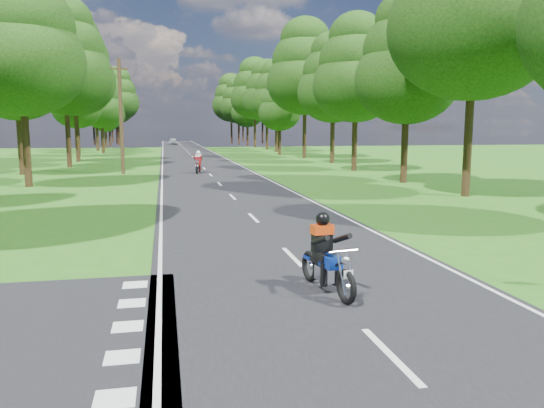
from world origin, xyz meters
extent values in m
plane|color=#276316|center=(0.00, 0.00, 0.00)|extent=(160.00, 160.00, 0.00)
cube|color=black|center=(0.00, 50.00, 0.01)|extent=(7.00, 140.00, 0.02)
cube|color=silver|center=(0.00, -4.00, 0.02)|extent=(0.12, 2.00, 0.01)
cube|color=silver|center=(0.00, 2.00, 0.02)|extent=(0.12, 2.00, 0.01)
cube|color=silver|center=(0.00, 8.00, 0.02)|extent=(0.12, 2.00, 0.01)
cube|color=silver|center=(0.00, 14.00, 0.02)|extent=(0.12, 2.00, 0.01)
cube|color=silver|center=(0.00, 20.00, 0.02)|extent=(0.12, 2.00, 0.01)
cube|color=silver|center=(0.00, 26.00, 0.02)|extent=(0.12, 2.00, 0.01)
cube|color=silver|center=(0.00, 32.00, 0.02)|extent=(0.12, 2.00, 0.01)
cube|color=silver|center=(0.00, 38.00, 0.02)|extent=(0.12, 2.00, 0.01)
cube|color=silver|center=(0.00, 44.00, 0.02)|extent=(0.12, 2.00, 0.01)
cube|color=silver|center=(0.00, 50.00, 0.02)|extent=(0.12, 2.00, 0.01)
cube|color=silver|center=(0.00, 56.00, 0.02)|extent=(0.12, 2.00, 0.01)
cube|color=silver|center=(0.00, 62.00, 0.02)|extent=(0.12, 2.00, 0.01)
cube|color=silver|center=(0.00, 68.00, 0.02)|extent=(0.12, 2.00, 0.01)
cube|color=silver|center=(0.00, 74.00, 0.02)|extent=(0.12, 2.00, 0.01)
cube|color=silver|center=(0.00, 80.00, 0.02)|extent=(0.12, 2.00, 0.01)
cube|color=silver|center=(0.00, 86.00, 0.02)|extent=(0.12, 2.00, 0.01)
cube|color=silver|center=(0.00, 92.00, 0.02)|extent=(0.12, 2.00, 0.01)
cube|color=silver|center=(0.00, 98.00, 0.02)|extent=(0.12, 2.00, 0.01)
cube|color=silver|center=(0.00, 104.00, 0.02)|extent=(0.12, 2.00, 0.01)
cube|color=silver|center=(0.00, 110.00, 0.02)|extent=(0.12, 2.00, 0.01)
cube|color=silver|center=(0.00, 116.00, 0.02)|extent=(0.12, 2.00, 0.01)
cube|color=silver|center=(-3.30, 50.00, 0.02)|extent=(0.10, 140.00, 0.01)
cube|color=silver|center=(3.30, 50.00, 0.02)|extent=(0.10, 140.00, 0.01)
cube|color=silver|center=(-3.80, -4.50, 0.02)|extent=(0.50, 0.50, 0.01)
cube|color=silver|center=(-3.80, -3.30, 0.02)|extent=(0.50, 0.50, 0.01)
cube|color=silver|center=(-3.80, -2.10, 0.02)|extent=(0.50, 0.50, 0.01)
cube|color=silver|center=(-3.80, -0.90, 0.02)|extent=(0.50, 0.50, 0.01)
cube|color=silver|center=(-3.80, 0.30, 0.02)|extent=(0.50, 0.50, 0.01)
cylinder|color=black|center=(-10.57, 20.76, 1.96)|extent=(0.40, 0.40, 3.91)
ellipsoid|color=#13330B|center=(-10.57, 20.76, 6.78)|extent=(6.85, 6.85, 5.82)
ellipsoid|color=#13330B|center=(-10.57, 20.76, 8.68)|extent=(5.87, 5.87, 4.99)
cylinder|color=black|center=(-12.94, 29.18, 1.90)|extent=(0.40, 0.40, 3.79)
ellipsoid|color=#13330B|center=(-12.94, 29.18, 6.57)|extent=(6.64, 6.64, 5.64)
ellipsoid|color=#13330B|center=(-12.94, 29.18, 8.41)|extent=(5.69, 5.69, 4.84)
ellipsoid|color=#13330B|center=(-12.94, 29.18, 10.26)|extent=(4.27, 4.27, 3.63)
cylinder|color=black|center=(-10.82, 35.60, 2.16)|extent=(0.40, 0.40, 4.32)
ellipsoid|color=#13330B|center=(-10.82, 35.60, 7.47)|extent=(7.56, 7.56, 6.42)
ellipsoid|color=#13330B|center=(-10.82, 35.60, 9.58)|extent=(6.48, 6.48, 5.51)
ellipsoid|color=#13330B|center=(-10.82, 35.60, 11.68)|extent=(4.86, 4.86, 4.13)
cylinder|color=black|center=(-11.26, 43.10, 2.20)|extent=(0.40, 0.40, 4.40)
ellipsoid|color=#13330B|center=(-11.26, 43.10, 7.62)|extent=(7.71, 7.71, 6.55)
ellipsoid|color=#13330B|center=(-11.26, 43.10, 9.77)|extent=(6.60, 6.60, 5.61)
ellipsoid|color=#13330B|center=(-11.26, 43.10, 11.92)|extent=(4.95, 4.95, 4.21)
cylinder|color=black|center=(-12.61, 52.78, 1.60)|extent=(0.40, 0.40, 3.20)
ellipsoid|color=#13330B|center=(-12.61, 52.78, 5.54)|extent=(5.60, 5.60, 4.76)
ellipsoid|color=#13330B|center=(-12.61, 52.78, 7.10)|extent=(4.80, 4.80, 4.08)
ellipsoid|color=#13330B|center=(-12.61, 52.78, 8.66)|extent=(3.60, 3.60, 3.06)
cylinder|color=black|center=(-10.75, 60.15, 1.61)|extent=(0.40, 0.40, 3.22)
ellipsoid|color=#13330B|center=(-10.75, 60.15, 5.58)|extent=(5.64, 5.64, 4.79)
ellipsoid|color=#13330B|center=(-10.75, 60.15, 7.15)|extent=(4.83, 4.83, 4.11)
ellipsoid|color=#13330B|center=(-10.75, 60.15, 8.72)|extent=(3.62, 3.62, 3.08)
cylinder|color=black|center=(-12.29, 67.91, 1.80)|extent=(0.40, 0.40, 3.61)
ellipsoid|color=#13330B|center=(-12.29, 67.91, 6.25)|extent=(6.31, 6.31, 5.37)
ellipsoid|color=#13330B|center=(-12.29, 67.91, 8.01)|extent=(5.41, 5.41, 4.60)
ellipsoid|color=#13330B|center=(-12.29, 67.91, 9.76)|extent=(4.06, 4.06, 3.45)
cylinder|color=black|center=(-11.94, 75.74, 1.33)|extent=(0.40, 0.40, 2.67)
ellipsoid|color=#13330B|center=(-11.94, 75.74, 4.62)|extent=(4.67, 4.67, 3.97)
ellipsoid|color=#13330B|center=(-11.94, 75.74, 5.92)|extent=(4.00, 4.00, 3.40)
ellipsoid|color=#13330B|center=(-11.94, 75.74, 7.22)|extent=(3.00, 3.00, 2.55)
cylinder|color=black|center=(-12.18, 84.90, 1.54)|extent=(0.40, 0.40, 3.09)
ellipsoid|color=#13330B|center=(-12.18, 84.90, 5.34)|extent=(5.40, 5.40, 4.59)
ellipsoid|color=#13330B|center=(-12.18, 84.90, 6.85)|extent=(4.63, 4.63, 3.93)
ellipsoid|color=#13330B|center=(-12.18, 84.90, 8.35)|extent=(3.47, 3.47, 2.95)
cylinder|color=black|center=(-11.23, 91.41, 2.24)|extent=(0.40, 0.40, 4.48)
ellipsoid|color=#13330B|center=(-11.23, 91.41, 7.75)|extent=(7.84, 7.84, 6.66)
ellipsoid|color=#13330B|center=(-11.23, 91.41, 9.94)|extent=(6.72, 6.72, 5.71)
ellipsoid|color=#13330B|center=(-11.23, 91.41, 12.12)|extent=(5.04, 5.04, 4.28)
cylinder|color=black|center=(-12.28, 100.39, 2.05)|extent=(0.40, 0.40, 4.09)
ellipsoid|color=#13330B|center=(-12.28, 100.39, 7.09)|extent=(7.16, 7.16, 6.09)
ellipsoid|color=#13330B|center=(-12.28, 100.39, 9.08)|extent=(6.14, 6.14, 5.22)
ellipsoid|color=#13330B|center=(-12.28, 100.39, 11.08)|extent=(4.61, 4.61, 3.92)
cylinder|color=black|center=(11.06, 12.20, 2.28)|extent=(0.40, 0.40, 4.56)
ellipsoid|color=#13330B|center=(11.06, 12.20, 7.89)|extent=(7.98, 7.98, 6.78)
cylinder|color=black|center=(10.92, 18.69, 1.75)|extent=(0.40, 0.40, 3.49)
ellipsoid|color=#13330B|center=(10.92, 18.69, 6.05)|extent=(6.12, 6.12, 5.20)
ellipsoid|color=#13330B|center=(10.92, 18.69, 7.75)|extent=(5.24, 5.24, 4.46)
ellipsoid|color=#13330B|center=(10.92, 18.69, 9.46)|extent=(3.93, 3.93, 3.34)
cylinder|color=black|center=(11.06, 27.58, 1.85)|extent=(0.40, 0.40, 3.69)
ellipsoid|color=#13330B|center=(11.06, 27.58, 6.39)|extent=(6.46, 6.46, 5.49)
ellipsoid|color=#13330B|center=(11.06, 27.58, 8.19)|extent=(5.54, 5.54, 4.71)
ellipsoid|color=#13330B|center=(11.06, 27.58, 9.99)|extent=(4.15, 4.15, 3.53)
cylinder|color=black|center=(12.17, 36.42, 1.87)|extent=(0.40, 0.40, 3.74)
ellipsoid|color=#13330B|center=(12.17, 36.42, 6.48)|extent=(6.55, 6.55, 5.57)
ellipsoid|color=#13330B|center=(12.17, 36.42, 8.31)|extent=(5.62, 5.62, 4.77)
ellipsoid|color=#13330B|center=(12.17, 36.42, 10.13)|extent=(4.21, 4.21, 3.58)
cylinder|color=black|center=(11.72, 44.72, 2.32)|extent=(0.40, 0.40, 4.64)
ellipsoid|color=#13330B|center=(11.72, 44.72, 8.04)|extent=(8.12, 8.12, 6.91)
ellipsoid|color=#13330B|center=(11.72, 44.72, 10.30)|extent=(6.96, 6.96, 5.92)
ellipsoid|color=#13330B|center=(11.72, 44.72, 12.56)|extent=(5.22, 5.22, 4.44)
cylinder|color=black|center=(10.55, 51.92, 1.45)|extent=(0.40, 0.40, 2.91)
ellipsoid|color=#13330B|center=(10.55, 51.92, 5.03)|extent=(5.09, 5.09, 4.33)
ellipsoid|color=#13330B|center=(10.55, 51.92, 6.45)|extent=(4.36, 4.36, 3.71)
ellipsoid|color=#13330B|center=(10.55, 51.92, 7.87)|extent=(3.27, 3.27, 2.78)
cylinder|color=black|center=(11.77, 59.40, 1.94)|extent=(0.40, 0.40, 3.88)
ellipsoid|color=#13330B|center=(11.77, 59.40, 6.71)|extent=(6.78, 6.78, 5.77)
ellipsoid|color=#13330B|center=(11.77, 59.40, 8.60)|extent=(5.81, 5.81, 4.94)
ellipsoid|color=#13330B|center=(11.77, 59.40, 10.49)|extent=(4.36, 4.36, 3.71)
cylinder|color=black|center=(12.10, 67.87, 2.09)|extent=(0.40, 0.40, 4.18)
ellipsoid|color=#13330B|center=(12.10, 67.87, 7.23)|extent=(7.31, 7.31, 6.21)
ellipsoid|color=#13330B|center=(12.10, 67.87, 9.27)|extent=(6.27, 6.27, 5.33)
ellipsoid|color=#13330B|center=(12.10, 67.87, 11.31)|extent=(4.70, 4.70, 4.00)
cylinder|color=black|center=(11.80, 76.83, 2.32)|extent=(0.40, 0.40, 4.63)
ellipsoid|color=#13330B|center=(11.80, 76.83, 8.02)|extent=(8.11, 8.11, 6.89)
ellipsoid|color=#13330B|center=(11.80, 76.83, 10.28)|extent=(6.95, 6.95, 5.91)
ellipsoid|color=#13330B|center=(11.80, 76.83, 12.54)|extent=(5.21, 5.21, 4.43)
cylinder|color=black|center=(11.69, 84.12, 1.68)|extent=(0.40, 0.40, 3.36)
ellipsoid|color=#13330B|center=(11.69, 84.12, 5.82)|extent=(5.88, 5.88, 5.00)
ellipsoid|color=#13330B|center=(11.69, 84.12, 7.46)|extent=(5.04, 5.04, 4.29)
ellipsoid|color=#13330B|center=(11.69, 84.12, 9.10)|extent=(3.78, 3.78, 3.21)
cylinder|color=black|center=(11.14, 91.34, 2.04)|extent=(0.40, 0.40, 4.09)
ellipsoid|color=#13330B|center=(11.14, 91.34, 7.07)|extent=(7.15, 7.15, 6.08)
ellipsoid|color=#13330B|center=(11.14, 91.34, 9.07)|extent=(6.13, 6.13, 5.21)
ellipsoid|color=#13330B|center=(11.14, 91.34, 11.06)|extent=(4.60, 4.60, 3.91)
cylinder|color=black|center=(10.68, 99.10, 2.24)|extent=(0.40, 0.40, 4.48)
ellipsoid|color=#13330B|center=(10.68, 99.10, 7.76)|extent=(7.84, 7.84, 6.66)
ellipsoid|color=#13330B|center=(10.68, 99.10, 9.94)|extent=(6.72, 6.72, 5.71)
ellipsoid|color=#13330B|center=(10.68, 99.10, 12.13)|extent=(5.04, 5.04, 4.28)
cylinder|color=black|center=(-14.00, 110.00, 1.92)|extent=(0.40, 0.40, 3.84)
ellipsoid|color=#13330B|center=(-14.00, 110.00, 6.65)|extent=(6.72, 6.72, 5.71)
ellipsoid|color=#13330B|center=(-14.00, 110.00, 8.52)|extent=(5.76, 5.76, 4.90)
ellipsoid|color=#13330B|center=(-14.00, 110.00, 10.39)|extent=(4.32, 4.32, 3.67)
cylinder|color=black|center=(15.00, 112.00, 2.08)|extent=(0.40, 0.40, 4.16)
ellipsoid|color=#13330B|center=(15.00, 112.00, 7.20)|extent=(7.28, 7.28, 6.19)
ellipsoid|color=#13330B|center=(15.00, 112.00, 9.23)|extent=(6.24, 6.24, 5.30)
ellipsoid|color=#13330B|center=(15.00, 112.00, 11.26)|extent=(4.68, 4.68, 3.98)
cylinder|color=black|center=(-16.00, 95.00, 1.76)|extent=(0.40, 0.40, 3.52)
ellipsoid|color=#13330B|center=(-16.00, 95.00, 6.09)|extent=(6.16, 6.16, 5.24)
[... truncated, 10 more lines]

